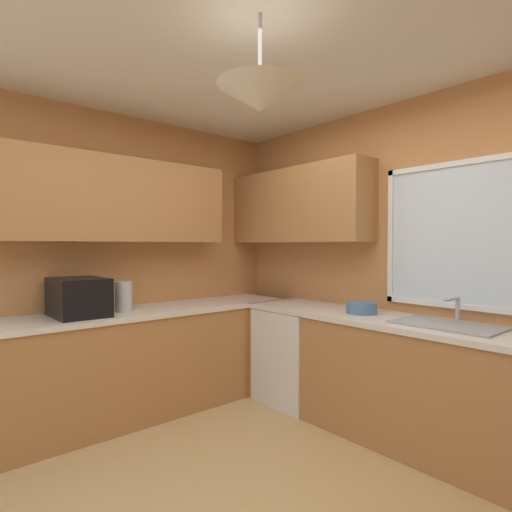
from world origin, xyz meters
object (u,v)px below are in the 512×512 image
(dishwasher, at_px, (297,355))
(kettle, at_px, (124,296))
(microwave, at_px, (78,297))
(bowl, at_px, (362,308))
(sink_assembly, at_px, (447,324))

(dishwasher, xyz_separation_m, kettle, (-0.64, -1.36, 0.59))
(microwave, relative_size, bowl, 2.01)
(kettle, bearing_deg, microwave, -93.29)
(sink_assembly, xyz_separation_m, bowl, (-0.67, -0.01, 0.04))
(microwave, xyz_separation_m, sink_assembly, (2.01, 1.75, -0.14))
(kettle, bearing_deg, dishwasher, 64.85)
(sink_assembly, bearing_deg, dishwasher, -178.48)
(microwave, xyz_separation_m, kettle, (0.02, 0.35, -0.02))
(dishwasher, bearing_deg, sink_assembly, 1.52)
(microwave, xyz_separation_m, bowl, (1.33, 1.74, -0.10))
(dishwasher, distance_m, microwave, 1.93)
(microwave, bearing_deg, dishwasher, 68.91)
(dishwasher, bearing_deg, bowl, 2.55)
(bowl, bearing_deg, kettle, -133.34)
(microwave, bearing_deg, sink_assembly, 41.00)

